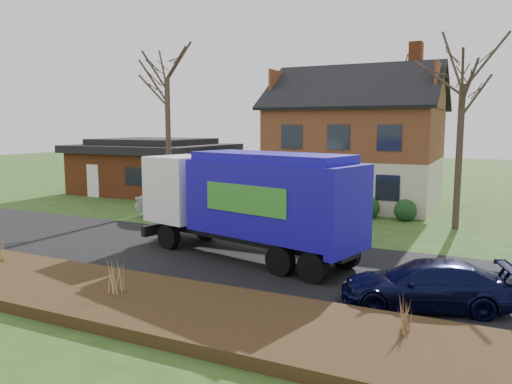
% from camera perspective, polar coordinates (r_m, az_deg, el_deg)
% --- Properties ---
extents(ground, '(120.00, 120.00, 0.00)m').
position_cam_1_polar(ground, '(18.34, -6.27, -7.00)').
color(ground, '#2D4617').
rests_on(ground, ground).
extents(road, '(80.00, 7.00, 0.02)m').
position_cam_1_polar(road, '(18.33, -6.27, -6.97)').
color(road, black).
rests_on(road, ground).
extents(mulch_verge, '(80.00, 3.50, 0.30)m').
position_cam_1_polar(mulch_verge, '(14.28, -17.86, -10.99)').
color(mulch_verge, black).
rests_on(mulch_verge, ground).
extents(main_house, '(12.95, 8.95, 9.26)m').
position_cam_1_polar(main_house, '(30.00, 10.47, 6.39)').
color(main_house, beige).
rests_on(main_house, ground).
extents(ranch_house, '(9.80, 8.20, 3.70)m').
position_cam_1_polar(ranch_house, '(35.40, -11.62, 2.95)').
color(ranch_house, '#954320').
rests_on(ranch_house, ground).
extents(garbage_truck, '(8.97, 4.33, 3.71)m').
position_cam_1_polar(garbage_truck, '(17.21, -0.73, -0.65)').
color(garbage_truck, black).
rests_on(garbage_truck, ground).
extents(silver_sedan, '(4.53, 2.65, 1.41)m').
position_cam_1_polar(silver_sedan, '(24.71, -9.46, -1.57)').
color(silver_sedan, '#B1B4B9').
rests_on(silver_sedan, ground).
extents(navy_wagon, '(4.52, 2.87, 1.22)m').
position_cam_1_polar(navy_wagon, '(13.56, 18.79, -9.99)').
color(navy_wagon, black).
rests_on(navy_wagon, ground).
extents(tree_front_west, '(3.36, 3.36, 9.98)m').
position_cam_1_polar(tree_front_west, '(28.24, -10.20, 14.86)').
color(tree_front_west, '#443329').
rests_on(tree_front_west, ground).
extents(tree_front_east, '(3.29, 3.29, 9.14)m').
position_cam_1_polar(tree_front_east, '(23.93, 22.70, 13.81)').
color(tree_front_east, '#3F3026').
rests_on(tree_front_east, ground).
extents(tree_back, '(3.22, 3.22, 10.21)m').
position_cam_1_polar(tree_back, '(37.72, 16.16, 13.27)').
color(tree_back, '#453229').
rests_on(tree_back, ground).
extents(grass_clump_west, '(0.30, 0.25, 0.80)m').
position_cam_1_polar(grass_clump_west, '(17.99, -27.01, -5.80)').
color(grass_clump_west, '#9C8645').
rests_on(grass_clump_west, mulch_verge).
extents(grass_clump_mid, '(0.34, 0.28, 0.94)m').
position_cam_1_polar(grass_clump_mid, '(13.61, -15.67, -9.09)').
color(grass_clump_mid, tan).
rests_on(grass_clump_mid, mulch_verge).
extents(grass_clump_east, '(0.31, 0.25, 0.77)m').
position_cam_1_polar(grass_clump_east, '(11.24, 16.49, -13.19)').
color(grass_clump_east, '#9A6E44').
rests_on(grass_clump_east, mulch_verge).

